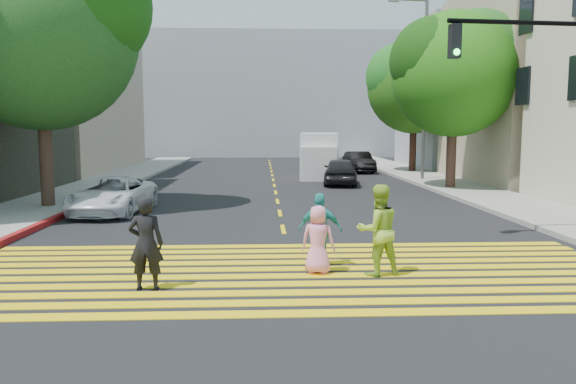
{
  "coord_description": "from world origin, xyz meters",
  "views": [
    {
      "loc": [
        -0.57,
        -9.5,
        2.84
      ],
      "look_at": [
        0.0,
        3.0,
        1.4
      ],
      "focal_mm": 35.0,
      "sensor_mm": 36.0,
      "label": 1
    }
  ],
  "objects": [
    {
      "name": "tree_right_far",
      "position": [
        8.92,
        25.35,
        5.69
      ],
      "size": [
        6.41,
        5.84,
        8.42
      ],
      "rotation": [
        0.0,
        0.0,
        -0.0
      ],
      "color": "black",
      "rests_on": "ground"
    },
    {
      "name": "tree_right_near",
      "position": [
        8.08,
        15.69,
        5.51
      ],
      "size": [
        6.19,
        5.64,
        8.15
      ],
      "rotation": [
        0.0,
        0.0,
        -0.01
      ],
      "color": "#321A11",
      "rests_on": "ground"
    },
    {
      "name": "traffic_signal",
      "position": [
        6.65,
        4.34,
        3.73
      ],
      "size": [
        3.93,
        0.64,
        5.77
      ],
      "rotation": [
        0.0,
        0.0,
        0.09
      ],
      "color": "black",
      "rests_on": "ground"
    },
    {
      "name": "white_sedan",
      "position": [
        -5.55,
        9.22,
        0.61
      ],
      "size": [
        2.36,
        4.52,
        1.21
      ],
      "primitive_type": "imported",
      "rotation": [
        0.0,
        0.0,
        -0.08
      ],
      "color": "white",
      "rests_on": "ground"
    },
    {
      "name": "building_left_tan",
      "position": [
        -16.0,
        28.0,
        5.0
      ],
      "size": [
        12.0,
        16.0,
        10.0
      ],
      "primitive_type": "cube",
      "color": "tan",
      "rests_on": "ground"
    },
    {
      "name": "sidewalk_right",
      "position": [
        8.5,
        15.0,
        0.07
      ],
      "size": [
        3.0,
        60.0,
        0.15
      ],
      "primitive_type": "cube",
      "color": "gray",
      "rests_on": "ground"
    },
    {
      "name": "lane_line",
      "position": [
        0.0,
        22.5,
        0.01
      ],
      "size": [
        0.12,
        34.4,
        0.01
      ],
      "color": "yellow",
      "rests_on": "ground"
    },
    {
      "name": "building_right_tan",
      "position": [
        15.0,
        19.0,
        5.0
      ],
      "size": [
        10.0,
        10.0,
        10.0
      ],
      "primitive_type": "cube",
      "color": "tan",
      "rests_on": "ground"
    },
    {
      "name": "tree_left",
      "position": [
        -7.95,
        10.23,
        6.35
      ],
      "size": [
        8.44,
        8.12,
        9.42
      ],
      "rotation": [
        0.0,
        0.0,
        -0.29
      ],
      "color": "black",
      "rests_on": "ground"
    },
    {
      "name": "backdrop_block",
      "position": [
        0.0,
        48.0,
        6.0
      ],
      "size": [
        30.0,
        8.0,
        12.0
      ],
      "primitive_type": "cube",
      "color": "gray",
      "rests_on": "ground"
    },
    {
      "name": "crosswalk",
      "position": [
        0.0,
        1.28,
        0.01
      ],
      "size": [
        13.4,
        5.3,
        0.01
      ],
      "color": "yellow",
      "rests_on": "ground"
    },
    {
      "name": "white_van",
      "position": [
        2.63,
        22.38,
        1.2
      ],
      "size": [
        2.5,
        5.53,
        2.53
      ],
      "rotation": [
        0.0,
        0.0,
        -0.1
      ],
      "color": "white",
      "rests_on": "ground"
    },
    {
      "name": "street_lamp",
      "position": [
        7.71,
        19.82,
        5.48
      ],
      "size": [
        2.16,
        0.45,
        9.55
      ],
      "rotation": [
        0.0,
        0.0,
        0.12
      ],
      "color": "#606060",
      "rests_on": "ground"
    },
    {
      "name": "sidewalk_left",
      "position": [
        -8.5,
        22.0,
        0.07
      ],
      "size": [
        3.0,
        40.0,
        0.15
      ],
      "primitive_type": "cube",
      "color": "gray",
      "rests_on": "ground"
    },
    {
      "name": "ground",
      "position": [
        0.0,
        0.0,
        0.0
      ],
      "size": [
        120.0,
        120.0,
        0.0
      ],
      "primitive_type": "plane",
      "color": "black"
    },
    {
      "name": "dark_car_near",
      "position": [
        3.31,
        18.23,
        0.69
      ],
      "size": [
        2.15,
        4.2,
        1.37
      ],
      "primitive_type": "imported",
      "rotation": [
        0.0,
        0.0,
        3.01
      ],
      "color": "black",
      "rests_on": "ground"
    },
    {
      "name": "dark_car_parked",
      "position": [
        5.57,
        26.05,
        0.66
      ],
      "size": [
        1.62,
        4.08,
        1.32
      ],
      "primitive_type": "imported",
      "rotation": [
        0.0,
        0.0,
        0.06
      ],
      "color": "black",
      "rests_on": "ground"
    },
    {
      "name": "pedestrian_man",
      "position": [
        -2.61,
        0.22,
        0.83
      ],
      "size": [
        0.61,
        0.41,
        1.66
      ],
      "primitive_type": "imported",
      "rotation": [
        0.0,
        0.0,
        3.16
      ],
      "color": "black",
      "rests_on": "ground"
    },
    {
      "name": "pedestrian_woman",
      "position": [
        1.64,
        1.02,
        0.88
      ],
      "size": [
        0.97,
        0.82,
        1.77
      ],
      "primitive_type": "imported",
      "rotation": [
        0.0,
        0.0,
        3.33
      ],
      "color": "#9AC536",
      "rests_on": "ground"
    },
    {
      "name": "pedestrian_child",
      "position": [
        0.5,
        1.19,
        0.67
      ],
      "size": [
        0.76,
        0.6,
        1.35
      ],
      "primitive_type": "imported",
      "rotation": [
        0.0,
        0.0,
        2.84
      ],
      "color": "pink",
      "rests_on": "ground"
    },
    {
      "name": "silver_car",
      "position": [
        3.15,
        31.6,
        0.65
      ],
      "size": [
        2.36,
        4.65,
        1.29
      ],
      "primitive_type": "imported",
      "rotation": [
        0.0,
        0.0,
        3.01
      ],
      "color": "#A0A0A0",
      "rests_on": "ground"
    },
    {
      "name": "pedestrian_extra",
      "position": [
        0.61,
        1.79,
        0.76
      ],
      "size": [
        0.94,
        0.54,
        1.51
      ],
      "primitive_type": "imported",
      "rotation": [
        0.0,
        0.0,
        2.94
      ],
      "color": "teal",
      "rests_on": "ground"
    },
    {
      "name": "building_right_grey",
      "position": [
        15.0,
        30.0,
        5.0
      ],
      "size": [
        10.0,
        10.0,
        10.0
      ],
      "primitive_type": "cube",
      "color": "gray",
      "rests_on": "ground"
    },
    {
      "name": "curb_red",
      "position": [
        -6.9,
        6.0,
        0.08
      ],
      "size": [
        0.2,
        8.0,
        0.16
      ],
      "primitive_type": "cube",
      "color": "maroon",
      "rests_on": "ground"
    }
  ]
}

